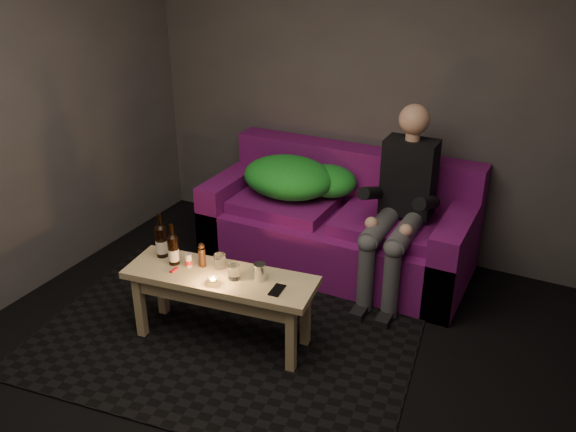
{
  "coord_description": "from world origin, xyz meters",
  "views": [
    {
      "loc": [
        1.45,
        -2.21,
        2.46
      ],
      "look_at": [
        -0.33,
        1.29,
        0.59
      ],
      "focal_mm": 38.0,
      "sensor_mm": 36.0,
      "label": 1
    }
  ],
  "objects_px": {
    "sofa": "(340,226)",
    "steel_cup": "(260,271)",
    "person": "(401,201)",
    "coffee_table": "(221,287)",
    "beer_bottle_a": "(161,241)",
    "beer_bottle_b": "(173,249)"
  },
  "relations": [
    {
      "from": "coffee_table",
      "to": "sofa",
      "type": "bearing_deg",
      "value": 78.25
    },
    {
      "from": "sofa",
      "to": "steel_cup",
      "type": "relative_size",
      "value": 19.38
    },
    {
      "from": "sofa",
      "to": "beer_bottle_b",
      "type": "relative_size",
      "value": 7.29
    },
    {
      "from": "sofa",
      "to": "steel_cup",
      "type": "distance_m",
      "value": 1.26
    },
    {
      "from": "coffee_table",
      "to": "beer_bottle_b",
      "type": "xyz_separation_m",
      "value": [
        -0.33,
        -0.02,
        0.19
      ]
    },
    {
      "from": "sofa",
      "to": "steel_cup",
      "type": "xyz_separation_m",
      "value": [
        -0.02,
        -1.24,
        0.23
      ]
    },
    {
      "from": "person",
      "to": "coffee_table",
      "type": "xyz_separation_m",
      "value": [
        -0.79,
        -1.14,
        -0.3
      ]
    },
    {
      "from": "sofa",
      "to": "beer_bottle_a",
      "type": "distance_m",
      "value": 1.5
    },
    {
      "from": "sofa",
      "to": "coffee_table",
      "type": "distance_m",
      "value": 1.34
    },
    {
      "from": "beer_bottle_a",
      "to": "beer_bottle_b",
      "type": "distance_m",
      "value": 0.14
    },
    {
      "from": "coffee_table",
      "to": "beer_bottle_a",
      "type": "distance_m",
      "value": 0.51
    },
    {
      "from": "person",
      "to": "beer_bottle_a",
      "type": "relative_size",
      "value": 4.49
    },
    {
      "from": "sofa",
      "to": "coffee_table",
      "type": "relative_size",
      "value": 1.63
    },
    {
      "from": "beer_bottle_b",
      "to": "steel_cup",
      "type": "height_order",
      "value": "beer_bottle_b"
    },
    {
      "from": "coffee_table",
      "to": "steel_cup",
      "type": "xyz_separation_m",
      "value": [
        0.25,
        0.07,
        0.14
      ]
    },
    {
      "from": "sofa",
      "to": "person",
      "type": "xyz_separation_m",
      "value": [
        0.52,
        -0.17,
        0.39
      ]
    },
    {
      "from": "steel_cup",
      "to": "person",
      "type": "bearing_deg",
      "value": 63.13
    },
    {
      "from": "coffee_table",
      "to": "beer_bottle_b",
      "type": "bearing_deg",
      "value": -177.07
    },
    {
      "from": "beer_bottle_b",
      "to": "sofa",
      "type": "bearing_deg",
      "value": 65.36
    },
    {
      "from": "person",
      "to": "beer_bottle_b",
      "type": "relative_size",
      "value": 4.87
    },
    {
      "from": "coffee_table",
      "to": "steel_cup",
      "type": "relative_size",
      "value": 11.92
    },
    {
      "from": "person",
      "to": "beer_bottle_a",
      "type": "distance_m",
      "value": 1.68
    }
  ]
}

